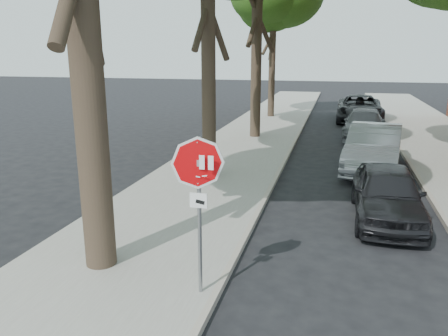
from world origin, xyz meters
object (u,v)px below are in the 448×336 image
at_px(car_b, 374,148).
at_px(car_a, 387,193).
at_px(car_d, 360,109).
at_px(stop_sign, 199,186).
at_px(car_c, 364,124).

bearing_deg(car_b, car_a, -82.09).
relative_size(car_a, car_b, 0.81).
xyz_separation_m(car_a, car_d, (0.00, 16.25, 0.11)).
height_order(stop_sign, car_c, stop_sign).
bearing_deg(car_d, car_a, -89.11).
xyz_separation_m(stop_sign, car_b, (3.30, 9.26, -1.16)).
height_order(stop_sign, car_d, stop_sign).
distance_m(car_c, car_d, 5.37).
distance_m(car_a, car_d, 16.25).
xyz_separation_m(stop_sign, car_a, (3.30, 4.54, -1.29)).
distance_m(car_a, car_b, 4.72).
relative_size(car_b, car_c, 1.04).
xyz_separation_m(car_a, car_c, (0.00, 10.88, 0.00)).
relative_size(stop_sign, car_c, 0.57).
height_order(car_a, car_b, car_b).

